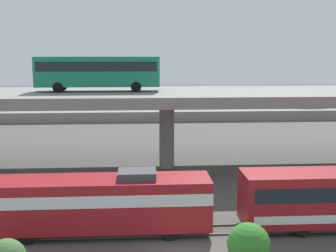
% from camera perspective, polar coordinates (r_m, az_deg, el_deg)
% --- Properties ---
extents(rail_strip_near, '(110.00, 0.12, 0.12)m').
position_cam_1_polar(rail_strip_near, '(28.49, 1.94, -14.17)').
color(rail_strip_near, '#59544C').
rests_on(rail_strip_near, ground_plane).
extents(rail_strip_far, '(110.00, 0.12, 0.12)m').
position_cam_1_polar(rail_strip_far, '(29.81, 1.66, -13.04)').
color(rail_strip_far, '#59544C').
rests_on(rail_strip_far, ground_plane).
extents(train_locomotive, '(15.13, 3.04, 4.18)m').
position_cam_1_polar(train_locomotive, '(28.46, -10.44, -9.74)').
color(train_locomotive, maroon).
rests_on(train_locomotive, ground_plane).
extents(highway_overpass, '(96.00, 12.11, 7.72)m').
position_cam_1_polar(highway_overpass, '(42.95, -0.17, 3.59)').
color(highway_overpass, gray).
rests_on(highway_overpass, ground_plane).
extents(transit_bus_on_overpass, '(12.00, 2.68, 3.40)m').
position_cam_1_polar(transit_bus_on_overpass, '(43.27, -9.23, 7.24)').
color(transit_bus_on_overpass, '#197A56').
rests_on(transit_bus_on_overpass, highway_overpass).
extents(pier_parking_lot, '(64.97, 13.48, 1.70)m').
position_cam_1_polar(pier_parking_lot, '(78.41, -1.71, 1.92)').
color(pier_parking_lot, gray).
rests_on(pier_parking_lot, ground_plane).
extents(parked_car_0, '(4.27, 1.93, 1.50)m').
position_cam_1_polar(parked_car_0, '(80.20, 11.94, 3.05)').
color(parked_car_0, '#9E998C').
rests_on(parked_car_0, pier_parking_lot).
extents(parked_car_1, '(4.12, 1.82, 1.50)m').
position_cam_1_polar(parked_car_1, '(77.86, -3.43, 3.05)').
color(parked_car_1, maroon).
rests_on(parked_car_1, pier_parking_lot).
extents(parked_car_2, '(4.26, 1.99, 1.50)m').
position_cam_1_polar(parked_car_2, '(80.08, -3.86, 3.24)').
color(parked_car_2, navy).
rests_on(parked_car_2, pier_parking_lot).
extents(parked_car_3, '(4.54, 1.92, 1.50)m').
position_cam_1_polar(parked_car_3, '(77.92, -13.45, 2.80)').
color(parked_car_3, '#515459').
rests_on(parked_car_3, pier_parking_lot).
extents(parked_car_4, '(4.59, 1.97, 1.50)m').
position_cam_1_polar(parked_car_4, '(81.98, -20.57, 2.78)').
color(parked_car_4, '#B7B7BC').
rests_on(parked_car_4, pier_parking_lot).
extents(parked_car_5, '(4.65, 1.99, 1.50)m').
position_cam_1_polar(parked_car_5, '(80.75, 18.07, 2.83)').
color(parked_car_5, '#515459').
rests_on(parked_car_5, pier_parking_lot).
extents(parked_car_6, '(4.22, 1.93, 1.50)m').
position_cam_1_polar(parked_car_6, '(79.28, -20.72, 2.55)').
color(parked_car_6, maroon).
rests_on(parked_car_6, pier_parking_lot).
extents(parked_car_7, '(4.14, 1.94, 1.50)m').
position_cam_1_polar(parked_car_7, '(76.84, 5.06, 2.94)').
color(parked_car_7, '#9E998C').
rests_on(parked_car_7, pier_parking_lot).
extents(harbor_water, '(140.00, 36.00, 0.01)m').
position_cam_1_polar(harbor_water, '(101.33, -2.15, 3.23)').
color(harbor_water, navy).
rests_on(harbor_water, ground_plane).
extents(shrub_right, '(2.38, 2.38, 2.38)m').
position_cam_1_polar(shrub_right, '(25.02, 10.56, -15.05)').
color(shrub_right, '#317927').
rests_on(shrub_right, ground_plane).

